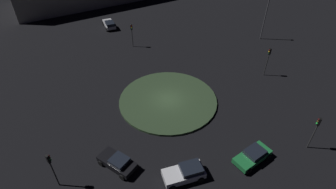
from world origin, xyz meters
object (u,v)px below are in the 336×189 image
at_px(traffic_light_southwest, 316,127).
at_px(streetlamp_south, 266,12).
at_px(car_black, 117,162).
at_px(traffic_light_south, 268,57).
at_px(car_silver, 109,24).
at_px(traffic_light_northwest, 51,165).
at_px(car_green, 253,156).
at_px(traffic_light_east, 132,31).
at_px(car_white, 185,173).

bearing_deg(traffic_light_southwest, streetlamp_south, -66.72).
relative_size(car_black, traffic_light_south, 0.98).
relative_size(car_silver, traffic_light_south, 1.00).
distance_m(traffic_light_northwest, streetlamp_south, 40.54).
distance_m(car_green, traffic_light_east, 28.41).
height_order(car_black, traffic_light_east, traffic_light_east).
bearing_deg(traffic_light_south, car_green, 47.33).
relative_size(car_green, traffic_light_northwest, 1.01).
height_order(car_silver, car_white, car_white).
distance_m(traffic_light_northwest, traffic_light_south, 30.46).
bearing_deg(traffic_light_south, car_silver, -55.65).
bearing_deg(traffic_light_northwest, streetlamp_south, -2.42).
relative_size(car_green, car_black, 1.01).
relative_size(traffic_light_northwest, traffic_light_southwest, 1.01).
xyz_separation_m(car_silver, car_white, (-36.40, 2.59, 0.02)).
distance_m(car_green, traffic_light_southwest, 6.97).
bearing_deg(car_black, traffic_light_southwest, -138.51).
xyz_separation_m(car_white, traffic_light_southwest, (-2.22, -13.65, 2.24)).
relative_size(car_silver, streetlamp_south, 0.56).
bearing_deg(car_black, streetlamp_south, -93.52).
xyz_separation_m(car_silver, car_black, (-32.42, 8.01, -0.07)).
bearing_deg(traffic_light_northwest, traffic_light_south, -13.51).
bearing_deg(traffic_light_south, traffic_light_northwest, 14.12).
distance_m(traffic_light_east, traffic_light_southwest, 30.83).
height_order(traffic_light_east, traffic_light_south, traffic_light_south).
relative_size(traffic_light_east, traffic_light_southwest, 0.96).
distance_m(car_green, traffic_light_south, 16.60).
bearing_deg(car_green, car_white, -19.02).
relative_size(car_white, traffic_light_south, 0.94).
height_order(traffic_light_east, traffic_light_southwest, traffic_light_southwest).
height_order(car_black, traffic_light_southwest, traffic_light_southwest).
bearing_deg(car_silver, traffic_light_south, -145.66).
distance_m(car_white, car_black, 6.73).
xyz_separation_m(car_silver, traffic_light_south, (-25.82, -16.20, 2.36)).
height_order(traffic_light_south, streetlamp_south, streetlamp_south).
height_order(car_white, car_black, car_white).
bearing_deg(streetlamp_south, car_white, 127.45).
relative_size(traffic_light_northwest, traffic_light_south, 0.97).
relative_size(car_silver, car_white, 1.06).
bearing_deg(traffic_light_southwest, car_white, 43.47).
bearing_deg(traffic_light_northwest, car_black, -28.72).
bearing_deg(traffic_light_southwest, car_green, 42.47).
xyz_separation_m(car_white, traffic_light_east, (27.12, -4.20, 2.11)).
distance_m(car_black, traffic_light_southwest, 20.20).
relative_size(car_green, car_white, 1.05).
xyz_separation_m(car_green, car_white, (1.05, 7.18, 0.08)).
relative_size(traffic_light_south, streetlamp_south, 0.56).
xyz_separation_m(car_green, traffic_light_east, (28.17, 2.98, 2.20)).
xyz_separation_m(car_silver, traffic_light_southwest, (-38.62, -11.06, 2.26)).
height_order(car_silver, traffic_light_northwest, traffic_light_northwest).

